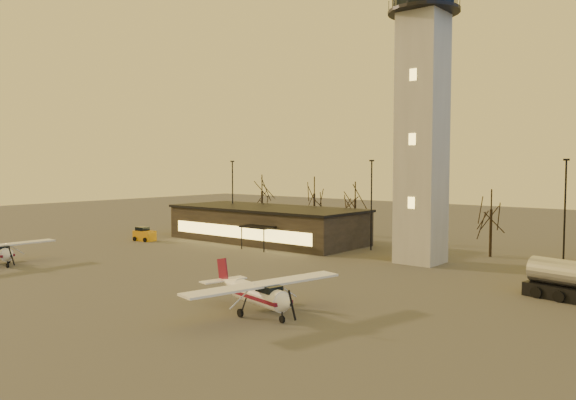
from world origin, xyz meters
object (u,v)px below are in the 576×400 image
Objects in this scene: control_tower at (423,95)px; terminal at (266,224)px; cessna_front at (261,299)px; service_cart at (144,236)px.

control_tower reaches higher than terminal.
terminal reaches higher than cessna_front.
service_cart is at bearing 167.24° from cessna_front.
service_cart is at bearing -167.33° from control_tower.
control_tower is 2.87× the size of cessna_front.
control_tower is at bearing 6.09° from service_cart.
cessna_front is (0.93, -24.18, -15.25)m from control_tower.
control_tower reaches higher than service_cart.
control_tower is 1.28× the size of terminal.
cessna_front is 3.90× the size of service_cart.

